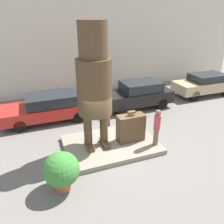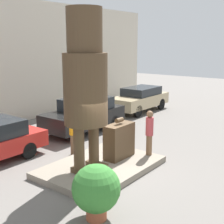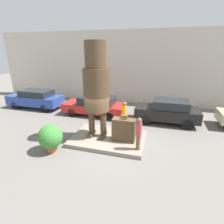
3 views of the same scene
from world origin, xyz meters
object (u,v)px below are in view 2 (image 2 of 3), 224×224
object	(u,v)px
worker_hivis	(73,130)
planter_pot	(96,189)
parked_car_black	(84,114)
parked_car_tan	(140,98)
tourist	(149,131)
giant_suitcase	(119,141)
statue_figure	(85,79)

from	to	relation	value
worker_hivis	planter_pot	bearing A→B (deg)	-128.78
parked_car_black	parked_car_tan	size ratio (longest dim) A/B	0.95
tourist	parked_car_tan	world-z (taller)	tourist
parked_car_black	worker_hivis	xyz separation A→B (m)	(-2.65, -1.84, 0.12)
giant_suitcase	tourist	world-z (taller)	tourist
parked_car_black	planter_pot	bearing A→B (deg)	44.50
giant_suitcase	tourist	xyz separation A→B (m)	(0.87, -0.71, 0.28)
parked_car_black	planter_pot	xyz separation A→B (m)	(-5.55, -5.45, -0.09)
giant_suitcase	planter_pot	world-z (taller)	giant_suitcase
worker_hivis	statue_figure	bearing A→B (deg)	-123.69
statue_figure	planter_pot	size ratio (longest dim) A/B	3.59
tourist	worker_hivis	distance (m)	2.90
tourist	worker_hivis	size ratio (longest dim) A/B	0.92
giant_suitcase	worker_hivis	distance (m)	1.93
worker_hivis	parked_car_black	bearing A→B (deg)	34.83
planter_pot	parked_car_black	bearing A→B (deg)	44.50
parked_car_black	worker_hivis	bearing A→B (deg)	34.83
statue_figure	giant_suitcase	bearing A→B (deg)	-5.87
statue_figure	worker_hivis	size ratio (longest dim) A/B	2.79
statue_figure	parked_car_tan	world-z (taller)	statue_figure
planter_pot	giant_suitcase	bearing A→B (deg)	27.62
parked_car_tan	planter_pot	size ratio (longest dim) A/B	3.16
parked_car_black	giant_suitcase	bearing A→B (deg)	58.86
tourist	planter_pot	size ratio (longest dim) A/B	1.18
giant_suitcase	worker_hivis	bearing A→B (deg)	101.80
statue_figure	parked_car_black	distance (m)	5.70
worker_hivis	giant_suitcase	bearing A→B (deg)	-78.20
parked_car_tan	worker_hivis	bearing A→B (deg)	15.04
statue_figure	tourist	world-z (taller)	statue_figure
parked_car_tan	giant_suitcase	bearing A→B (deg)	27.72
parked_car_black	planter_pot	world-z (taller)	parked_car_black
statue_figure	parked_car_black	bearing A→B (deg)	43.22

